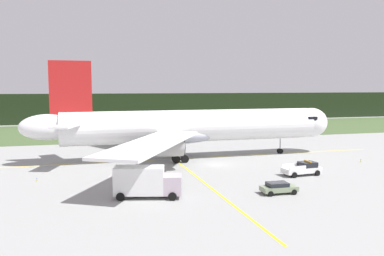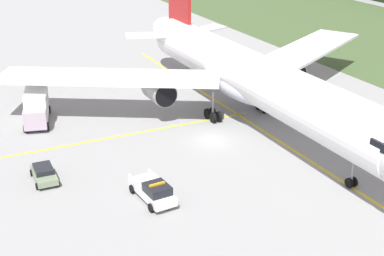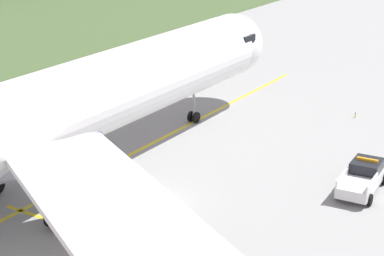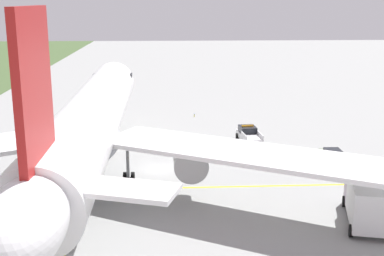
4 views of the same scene
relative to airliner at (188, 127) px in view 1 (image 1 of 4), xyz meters
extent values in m
plane|color=gray|center=(2.80, -6.12, -5.29)|extent=(320.00, 320.00, 0.00)
cube|color=#40572F|center=(2.80, 43.63, -5.27)|extent=(320.00, 42.97, 0.04)
cube|color=black|center=(2.80, 71.58, -0.46)|extent=(288.00, 5.05, 9.65)
cube|color=yellow|center=(0.93, 0.01, -5.28)|extent=(68.12, 0.77, 0.01)
cube|color=yellow|center=(-2.34, -18.07, -5.28)|extent=(0.56, 38.48, 0.01)
cylinder|color=white|center=(0.93, 0.01, 0.16)|extent=(42.61, 5.59, 5.30)
ellipsoid|color=white|center=(23.27, 0.16, 0.16)|extent=(5.86, 5.34, 5.30)
ellipsoid|color=white|center=(-21.95, -0.15, 0.56)|extent=(8.50, 4.03, 3.97)
ellipsoid|color=#AFB3C3|center=(-1.20, -0.01, -1.30)|extent=(13.06, 5.65, 2.91)
cube|color=black|center=(22.01, 0.15, 1.09)|extent=(1.83, 5.04, 0.70)
cube|color=white|center=(-8.38, 13.49, -0.50)|extent=(17.60, 24.59, 0.35)
cylinder|color=#A6A6A6|center=(-5.23, 8.72, -1.86)|extent=(4.01, 2.77, 2.75)
cylinder|color=black|center=(-3.19, 8.73, -1.86)|extent=(0.14, 2.53, 2.53)
cube|color=white|center=(-8.20, -13.60, -0.50)|extent=(17.34, 24.69, 0.35)
cylinder|color=#A6A6A6|center=(-5.11, -8.79, -1.86)|extent=(4.01, 2.77, 2.75)
cylinder|color=black|center=(-3.07, -8.78, -1.86)|extent=(0.14, 2.53, 2.53)
cube|color=#AA1B1A|center=(-18.49, -0.13, 5.90)|extent=(6.25, 0.48, 9.36)
cube|color=white|center=(-19.01, 3.66, 1.09)|extent=(4.86, 7.68, 0.28)
cube|color=white|center=(-18.96, -3.92, 1.09)|extent=(4.78, 7.68, 0.28)
cylinder|color=gray|center=(17.10, 0.12, -3.44)|extent=(0.20, 0.20, 2.80)
cylinder|color=black|center=(17.10, 0.38, -4.84)|extent=(0.90, 0.23, 0.90)
cylinder|color=black|center=(17.11, -0.14, -4.84)|extent=(0.90, 0.23, 0.90)
cylinder|color=gray|center=(-2.23, 3.43, -3.29)|extent=(0.28, 0.28, 2.80)
cylinder|color=black|center=(-1.52, 3.08, -4.69)|extent=(1.20, 0.31, 1.20)
cylinder|color=black|center=(-1.53, 3.78, -4.69)|extent=(1.20, 0.31, 1.20)
cylinder|color=black|center=(-2.92, 3.07, -4.69)|extent=(1.20, 0.31, 1.20)
cylinder|color=black|center=(-2.93, 3.77, -4.69)|extent=(1.20, 0.31, 1.20)
cylinder|color=gray|center=(-2.18, -3.46, -3.29)|extent=(0.28, 0.28, 2.80)
cylinder|color=black|center=(-1.48, -3.10, -4.69)|extent=(1.20, 0.31, 1.20)
cylinder|color=black|center=(-1.48, -3.80, -4.69)|extent=(1.20, 0.31, 1.20)
cylinder|color=black|center=(-2.88, -3.11, -4.69)|extent=(1.20, 0.31, 1.20)
cylinder|color=black|center=(-2.88, -3.81, -4.69)|extent=(1.20, 0.31, 1.20)
cube|color=silver|center=(11.56, -16.38, -4.56)|extent=(5.49, 2.42, 0.70)
cube|color=black|center=(12.52, -16.30, -3.86)|extent=(2.28, 2.00, 0.70)
cube|color=silver|center=(10.21, -15.55, -3.98)|extent=(2.56, 0.31, 0.45)
cube|color=silver|center=(10.36, -17.43, -3.98)|extent=(2.56, 0.31, 0.45)
cube|color=orange|center=(12.52, -16.30, -3.43)|extent=(0.32, 1.40, 0.16)
cylinder|color=black|center=(13.29, -15.22, -4.91)|extent=(0.78, 0.30, 0.76)
cylinder|color=black|center=(13.46, -17.24, -4.91)|extent=(0.78, 0.30, 0.76)
cylinder|color=black|center=(9.67, -15.53, -4.91)|extent=(0.78, 0.30, 0.76)
cylinder|color=black|center=(9.84, -17.54, -4.91)|extent=(0.78, 0.30, 0.76)
cube|color=#B4A4B3|center=(-7.56, -22.24, -3.84)|extent=(2.43, 2.79, 2.00)
cube|color=silver|center=(-11.05, -21.35, -3.36)|extent=(5.73, 3.63, 2.95)
cylinder|color=#99999E|center=(-10.02, -21.61, -4.93)|extent=(0.77, 0.29, 1.04)
cylinder|color=#99999E|center=(-12.08, -21.09, -4.93)|extent=(0.77, 0.29, 1.04)
cylinder|color=black|center=(-7.27, -21.07, -4.84)|extent=(0.94, 0.47, 0.90)
cylinder|color=black|center=(-7.86, -23.40, -4.84)|extent=(0.94, 0.47, 0.90)
cylinder|color=black|center=(-12.55, -19.73, -4.84)|extent=(0.94, 0.47, 0.90)
cylinder|color=black|center=(-13.14, -22.06, -4.84)|extent=(0.94, 0.47, 0.90)
cube|color=gray|center=(4.27, -23.84, -4.71)|extent=(4.08, 1.87, 0.55)
cube|color=black|center=(4.07, -23.83, -4.21)|extent=(2.30, 1.62, 0.45)
cylinder|color=black|center=(5.70, -22.95, -4.99)|extent=(0.60, 0.19, 0.60)
cylinder|color=black|center=(5.67, -24.78, -4.99)|extent=(0.60, 0.19, 0.60)
cylinder|color=black|center=(2.87, -22.90, -4.99)|extent=(0.60, 0.19, 0.60)
cylinder|color=black|center=(2.84, -24.72, -4.99)|extent=(0.60, 0.19, 0.60)
cylinder|color=yellow|center=(25.51, -10.75, -5.10)|extent=(0.10, 0.10, 0.38)
sphere|color=blue|center=(25.51, -10.75, -4.86)|extent=(0.12, 0.12, 0.12)
cylinder|color=yellow|center=(-22.58, -10.75, -5.13)|extent=(0.10, 0.10, 0.32)
sphere|color=blue|center=(-22.58, -10.75, -4.91)|extent=(0.12, 0.12, 0.12)
camera|label=1|loc=(-16.49, -62.72, 6.65)|focal=36.70mm
camera|label=2|loc=(49.84, -31.05, 18.15)|focal=52.00mm
camera|label=3|loc=(-28.45, -29.41, 13.55)|focal=64.57mm
camera|label=4|loc=(-44.76, -7.00, 10.89)|focal=47.65mm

